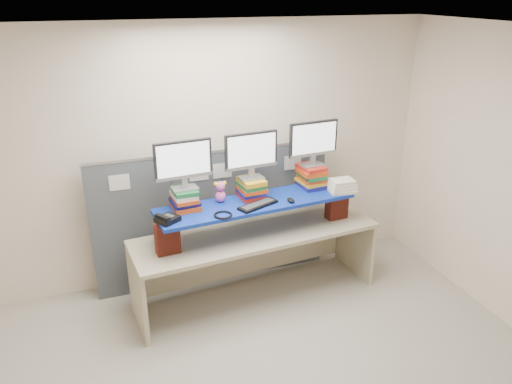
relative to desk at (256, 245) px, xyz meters
name	(u,v)px	position (x,y,z in m)	size (l,w,h in m)	color
room	(273,237)	(-0.31, -1.29, 0.79)	(5.00, 4.00, 2.80)	#F0DDC5
cubicle_partition	(214,217)	(-0.31, 0.49, 0.16)	(2.60, 0.06, 1.53)	#41464C
desk	(256,245)	(0.00, 0.00, 0.00)	(2.59, 0.97, 0.77)	#B6AA8B
brick_pier_left	(167,238)	(-0.92, -0.14, 0.31)	(0.22, 0.12, 0.30)	maroon
brick_pier_right	(337,205)	(0.93, 0.04, 0.31)	(0.22, 0.12, 0.30)	maroon
blue_board	(256,203)	(0.00, 0.00, 0.48)	(2.00, 0.50, 0.04)	navy
book_stack_left	(185,199)	(-0.70, 0.06, 0.59)	(0.27, 0.31, 0.20)	#BA3F11
book_stack_center	(251,188)	(-0.01, 0.12, 0.59)	(0.27, 0.32, 0.20)	#B32014
book_stack_right	(311,176)	(0.68, 0.18, 0.61)	(0.28, 0.32, 0.24)	navy
monitor_left	(183,162)	(-0.69, 0.05, 0.97)	(0.55, 0.17, 0.48)	gray
monitor_center	(251,153)	(-0.01, 0.12, 0.96)	(0.55, 0.17, 0.48)	gray
monitor_right	(313,141)	(0.69, 0.18, 1.00)	(0.55, 0.17, 0.48)	gray
keyboard	(258,205)	(-0.02, -0.12, 0.51)	(0.44, 0.29, 0.03)	black
mouse	(291,200)	(0.32, -0.12, 0.51)	(0.06, 0.12, 0.04)	black
desk_phone	(167,219)	(-0.92, -0.18, 0.52)	(0.25, 0.24, 0.08)	black
headset	(223,215)	(-0.40, -0.22, 0.50)	(0.18, 0.18, 0.02)	black
plush_toy	(220,192)	(-0.34, 0.10, 0.61)	(0.13, 0.10, 0.22)	#EB59A3
binder_stack	(342,186)	(0.93, -0.04, 0.56)	(0.29, 0.24, 0.13)	beige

